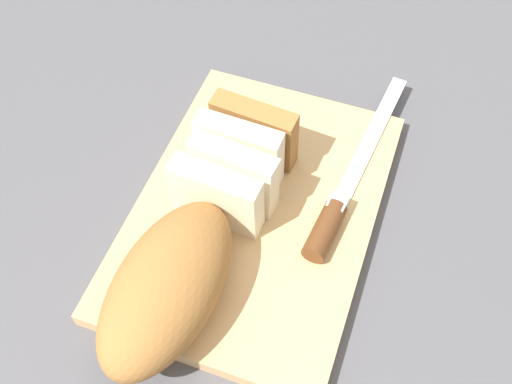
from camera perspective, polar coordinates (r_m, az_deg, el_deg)
The scene contains 6 objects.
ground_plane at distance 0.70m, azimuth 0.00°, elevation -2.35°, with size 3.00×3.00×0.00m, color #4C4C51.
cutting_board at distance 0.69m, azimuth 0.00°, elevation -1.90°, with size 0.37×0.26×0.02m, color tan.
bread_loaf at distance 0.61m, azimuth -6.00°, elevation -4.64°, with size 0.33×0.13×0.08m.
bread_knife at distance 0.67m, azimuth 7.51°, elevation -1.59°, with size 0.30×0.06×0.03m.
crumb_near_knife at distance 0.68m, azimuth -4.47°, elevation -1.74°, with size 0.00×0.00×0.00m, color tan.
crumb_near_loaf at distance 0.71m, azimuth -3.57°, elevation 2.05°, with size 0.00×0.00×0.00m, color tan.
Camera 1 is at (-0.35, -0.11, 0.59)m, focal length 42.51 mm.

